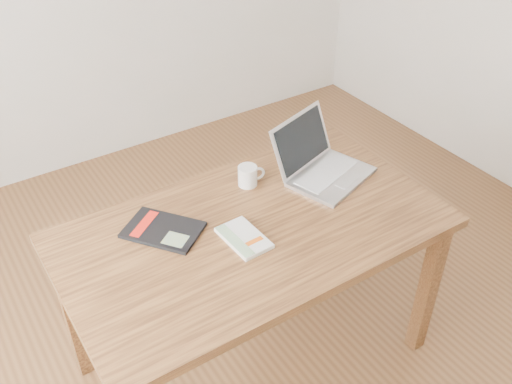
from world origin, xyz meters
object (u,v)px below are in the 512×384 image
white_guidebook (244,238)px  laptop (321,164)px  coffee_mug (248,175)px  desk (254,244)px  black_guidebook (163,230)px

white_guidebook → laptop: laptop is taller
laptop → coffee_mug: size_ratio=3.72×
laptop → white_guidebook: bearing=-177.6°
desk → coffee_mug: coffee_mug is taller
desk → laptop: 0.46m
desk → coffee_mug: size_ratio=12.57×
coffee_mug → laptop: bearing=-6.4°
desk → coffee_mug: bearing=61.6°
white_guidebook → coffee_mug: size_ratio=1.84×
laptop → coffee_mug: (-0.29, 0.10, -0.00)m
desk → white_guidebook: (-0.07, -0.04, 0.10)m
black_guidebook → laptop: 0.71m
black_guidebook → coffee_mug: size_ratio=2.89×
black_guidebook → laptop: (0.71, -0.02, 0.04)m
desk → black_guidebook: black_guidebook is taller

